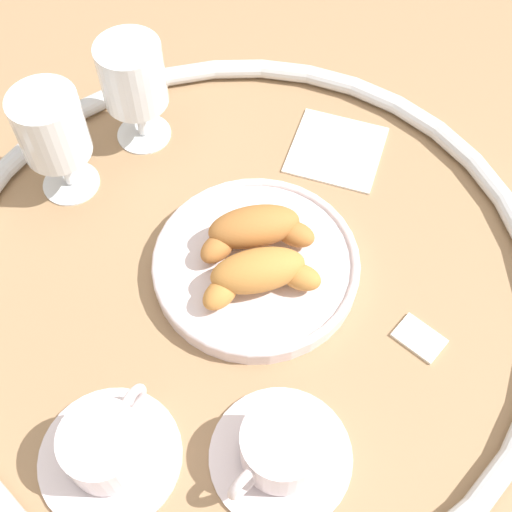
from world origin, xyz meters
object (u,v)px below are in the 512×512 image
at_px(croissant_small, 259,274).
at_px(sugar_packet, 420,337).
at_px(coffee_cup_far, 280,450).
at_px(juice_glass_left, 51,129).
at_px(croissant_large, 255,230).
at_px(juice_glass_right, 133,79).
at_px(coffee_cup_near, 107,448).
at_px(pastry_plate, 256,264).
at_px(folded_napkin, 336,149).

bearing_deg(croissant_small, sugar_packet, 166.58).
xyz_separation_m(coffee_cup_far, juice_glass_left, (0.27, -0.31, 0.07)).
xyz_separation_m(croissant_large, juice_glass_right, (0.15, -0.17, 0.05)).
height_order(coffee_cup_near, juice_glass_right, juice_glass_right).
bearing_deg(juice_glass_right, croissant_large, 132.64).
relative_size(pastry_plate, folded_napkin, 2.06).
bearing_deg(croissant_large, coffee_cup_near, 63.67).
height_order(pastry_plate, sugar_packet, pastry_plate).
bearing_deg(sugar_packet, folded_napkin, -33.44).
distance_m(croissant_large, juice_glass_right, 0.23).
distance_m(croissant_small, juice_glass_right, 0.28).
height_order(coffee_cup_far, juice_glass_left, juice_glass_left).
height_order(croissant_small, juice_glass_left, juice_glass_left).
xyz_separation_m(juice_glass_left, juice_glass_right, (-0.07, -0.08, -0.00)).
relative_size(pastry_plate, croissant_large, 1.72).
bearing_deg(coffee_cup_far, juice_glass_left, -49.19).
distance_m(pastry_plate, juice_glass_left, 0.27).
height_order(croissant_small, juice_glass_right, juice_glass_right).
relative_size(pastry_plate, juice_glass_right, 1.62).
bearing_deg(folded_napkin, pastry_plate, 64.29).
bearing_deg(juice_glass_right, pastry_plate, 129.36).
distance_m(pastry_plate, croissant_large, 0.04).
bearing_deg(folded_napkin, juice_glass_right, -2.10).
height_order(coffee_cup_far, juice_glass_right, juice_glass_right).
distance_m(coffee_cup_far, sugar_packet, 0.19).
bearing_deg(coffee_cup_far, croissant_large, -80.01).
bearing_deg(croissant_large, juice_glass_right, -47.36).
height_order(croissant_small, coffee_cup_near, croissant_small).
distance_m(croissant_small, sugar_packet, 0.18).
height_order(pastry_plate, coffee_cup_far, coffee_cup_far).
distance_m(juice_glass_left, sugar_packet, 0.45).
height_order(juice_glass_left, folded_napkin, juice_glass_left).
xyz_separation_m(coffee_cup_far, sugar_packet, (-0.14, -0.13, -0.02)).
xyz_separation_m(croissant_large, folded_napkin, (-0.09, -0.16, -0.04)).
height_order(juice_glass_left, sugar_packet, juice_glass_left).
bearing_deg(juice_glass_right, coffee_cup_near, 94.89).
xyz_separation_m(coffee_cup_far, juice_glass_right, (0.19, -0.40, 0.07)).
xyz_separation_m(croissant_large, juice_glass_left, (0.23, -0.08, 0.05)).
distance_m(pastry_plate, sugar_packet, 0.19).
bearing_deg(juice_glass_right, juice_glass_left, 48.56).
distance_m(croissant_large, folded_napkin, 0.19).
distance_m(pastry_plate, coffee_cup_near, 0.25).
relative_size(coffee_cup_near, juice_glass_right, 0.97).
relative_size(juice_glass_right, sugar_packet, 2.80).
bearing_deg(coffee_cup_near, juice_glass_right, -85.11).
distance_m(croissant_large, croissant_small, 0.05).
xyz_separation_m(croissant_large, coffee_cup_far, (-0.04, 0.23, -0.02)).
xyz_separation_m(pastry_plate, juice_glass_left, (0.23, -0.11, 0.08)).
bearing_deg(folded_napkin, croissant_small, 68.73).
relative_size(croissant_small, coffee_cup_near, 0.96).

